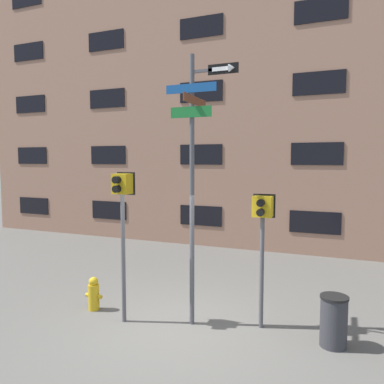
% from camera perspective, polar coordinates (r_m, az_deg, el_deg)
% --- Properties ---
extents(ground_plane, '(60.00, 60.00, 0.00)m').
position_cam_1_polar(ground_plane, '(7.49, -2.40, -19.99)').
color(ground_plane, '#595651').
extents(building_facade, '(24.00, 0.63, 11.20)m').
position_cam_1_polar(building_facade, '(13.58, 10.07, 15.17)').
color(building_facade, '#936B56').
rests_on(building_facade, ground_plane).
extents(street_sign_pole, '(1.37, 1.07, 5.08)m').
position_cam_1_polar(street_sign_pole, '(6.96, 0.44, 4.02)').
color(street_sign_pole, '#4C4C51').
rests_on(street_sign_pole, ground_plane).
extents(pedestrian_signal_left, '(0.39, 0.40, 2.92)m').
position_cam_1_polar(pedestrian_signal_left, '(7.26, -10.57, -2.01)').
color(pedestrian_signal_left, '#4C4C51').
rests_on(pedestrian_signal_left, ground_plane).
extents(pedestrian_signal_right, '(0.41, 0.40, 2.52)m').
position_cam_1_polar(pedestrian_signal_right, '(7.04, 10.68, -4.59)').
color(pedestrian_signal_right, '#4C4C51').
rests_on(pedestrian_signal_right, ground_plane).
extents(fire_hydrant, '(0.39, 0.23, 0.70)m').
position_cam_1_polar(fire_hydrant, '(8.42, -14.75, -14.80)').
color(fire_hydrant, gold).
rests_on(fire_hydrant, ground_plane).
extents(trash_bin, '(0.47, 0.47, 0.87)m').
position_cam_1_polar(trash_bin, '(7.10, 20.78, -17.91)').
color(trash_bin, '#333338').
rests_on(trash_bin, ground_plane).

